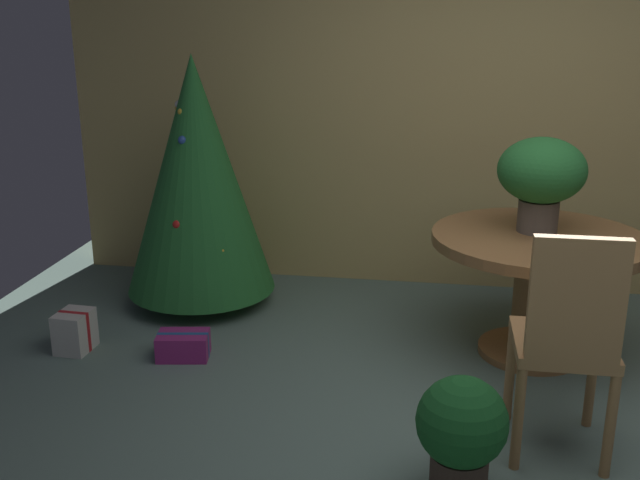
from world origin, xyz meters
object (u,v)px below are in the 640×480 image
(potted_plant, at_px, (461,431))
(gift_box_cream, at_px, (75,331))
(wooden_chair_near, at_px, (567,336))
(round_dining_table, at_px, (537,267))
(holiday_tree, at_px, (197,176))
(gift_box_purple, at_px, (183,345))
(flower_vase, at_px, (542,174))

(potted_plant, bearing_deg, gift_box_cream, 155.01)
(gift_box_cream, height_order, potted_plant, potted_plant)
(gift_box_cream, distance_m, potted_plant, 2.35)
(wooden_chair_near, distance_m, potted_plant, 0.61)
(round_dining_table, height_order, holiday_tree, holiday_tree)
(gift_box_purple, bearing_deg, holiday_tree, 100.18)
(flower_vase, xyz_separation_m, wooden_chair_near, (0.01, -1.09, -0.45))
(wooden_chair_near, xyz_separation_m, potted_plant, (-0.42, -0.33, -0.29))
(holiday_tree, relative_size, potted_plant, 3.20)
(holiday_tree, distance_m, gift_box_cream, 1.21)
(holiday_tree, bearing_deg, flower_vase, -10.96)
(round_dining_table, distance_m, wooden_chair_near, 1.03)
(round_dining_table, height_order, flower_vase, flower_vase)
(flower_vase, xyz_separation_m, holiday_tree, (-2.05, 0.40, -0.16))
(potted_plant, bearing_deg, flower_vase, 73.74)
(gift_box_cream, distance_m, gift_box_purple, 0.64)
(gift_box_cream, bearing_deg, wooden_chair_near, -14.59)
(gift_box_purple, distance_m, potted_plant, 1.81)
(round_dining_table, distance_m, gift_box_cream, 2.61)
(wooden_chair_near, bearing_deg, holiday_tree, 144.20)
(gift_box_purple, height_order, potted_plant, potted_plant)
(flower_vase, distance_m, wooden_chair_near, 1.18)
(potted_plant, bearing_deg, wooden_chair_near, 37.84)
(round_dining_table, bearing_deg, holiday_tree, 167.40)
(potted_plant, bearing_deg, holiday_tree, 132.09)
(wooden_chair_near, xyz_separation_m, gift_box_cream, (-2.55, 0.66, -0.45))
(round_dining_table, xyz_separation_m, wooden_chair_near, (0.00, -1.03, 0.05))
(gift_box_purple, bearing_deg, flower_vase, 12.28)
(flower_vase, height_order, holiday_tree, holiday_tree)
(gift_box_purple, xyz_separation_m, potted_plant, (1.49, -1.00, 0.21))
(gift_box_purple, bearing_deg, potted_plant, -33.87)
(round_dining_table, bearing_deg, gift_box_cream, -171.93)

